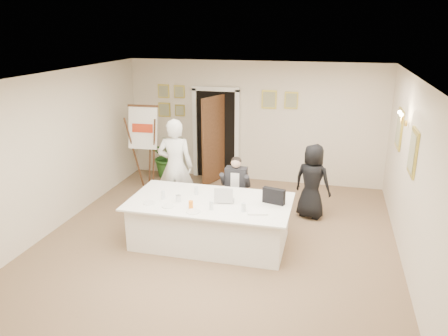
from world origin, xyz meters
name	(u,v)px	position (x,y,z in m)	size (l,w,h in m)	color
floor	(214,246)	(0.00, 0.00, 0.00)	(7.00, 7.00, 0.00)	brown
ceiling	(213,78)	(0.00, 0.00, 2.80)	(6.00, 7.00, 0.02)	white
wall_back	(254,122)	(0.00, 3.50, 1.40)	(6.00, 0.10, 2.80)	beige
wall_front	(105,291)	(0.00, -3.50, 1.40)	(6.00, 0.10, 2.80)	beige
wall_left	(49,155)	(-3.00, 0.00, 1.40)	(0.10, 7.00, 2.80)	beige
wall_right	(416,183)	(3.00, 0.00, 1.40)	(0.10, 7.00, 2.80)	beige
doorway	(215,137)	(-0.88, 3.32, 1.04)	(1.14, 0.86, 2.20)	black
pictures_back_wall	(220,102)	(-0.80, 3.47, 1.85)	(3.40, 0.06, 0.80)	gold
pictures_right_wall	(405,139)	(2.97, 1.20, 1.75)	(0.06, 2.20, 0.80)	gold
wall_sconce	(403,118)	(2.90, 1.20, 2.10)	(0.20, 0.30, 0.24)	gold
conference_table	(210,222)	(-0.10, 0.11, 0.39)	(2.69, 1.44, 0.78)	white
seated_man	(236,189)	(0.11, 1.12, 0.63)	(0.54, 0.58, 1.26)	black
flip_chart	(146,151)	(-2.24, 2.36, 0.87)	(0.66, 0.43, 1.87)	#321E10
standing_man	(175,166)	(-1.12, 1.24, 0.94)	(0.69, 0.45, 1.88)	silver
standing_woman	(312,181)	(1.49, 1.62, 0.73)	(0.71, 0.46, 1.45)	black
potted_palm	(170,155)	(-2.00, 3.20, 0.54)	(0.98, 0.85, 1.08)	#24551C
laptop	(225,193)	(0.14, 0.17, 0.91)	(0.31, 0.34, 0.28)	#B7BABC
laptop_bag	(274,196)	(0.94, 0.26, 0.90)	(0.37, 0.10, 0.26)	black
paper_stack	(258,212)	(0.75, -0.18, 0.79)	(0.31, 0.22, 0.03)	white
plate_left	(149,203)	(-1.04, -0.24, 0.78)	(0.21, 0.21, 0.01)	white
plate_mid	(168,206)	(-0.69, -0.29, 0.78)	(0.20, 0.20, 0.01)	white
plate_near	(193,212)	(-0.23, -0.40, 0.78)	(0.23, 0.23, 0.01)	white
glass_a	(163,195)	(-0.88, -0.01, 0.84)	(0.06, 0.06, 0.14)	silver
glass_b	(211,206)	(0.02, -0.24, 0.84)	(0.06, 0.06, 0.14)	silver
glass_c	(243,207)	(0.53, -0.19, 0.84)	(0.07, 0.07, 0.14)	silver
glass_d	(196,191)	(-0.41, 0.32, 0.84)	(0.07, 0.07, 0.14)	silver
oj_glass	(191,205)	(-0.31, -0.27, 0.84)	(0.07, 0.07, 0.13)	orange
steel_jug	(178,198)	(-0.60, -0.05, 0.83)	(0.09, 0.09, 0.11)	silver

